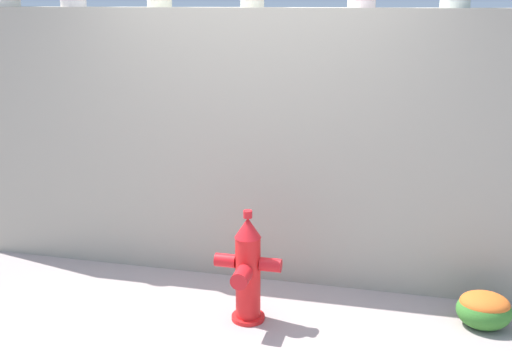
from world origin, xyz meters
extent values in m
plane|color=#A08F8C|center=(0.00, 0.00, 0.00)|extent=(24.00, 24.00, 0.00)
cube|color=#A09989|center=(0.00, 0.94, 1.04)|extent=(4.86, 0.30, 2.07)
cylinder|color=red|center=(0.13, 0.14, 0.01)|extent=(0.23, 0.23, 0.03)
cylinder|color=red|center=(0.13, 0.14, 0.30)|extent=(0.17, 0.17, 0.60)
cone|color=red|center=(0.13, 0.14, 0.67)|extent=(0.18, 0.18, 0.14)
cylinder|color=red|center=(0.13, 0.14, 0.77)|extent=(0.06, 0.06, 0.05)
cylinder|color=red|center=(-0.03, 0.14, 0.42)|extent=(0.14, 0.09, 0.09)
cylinder|color=red|center=(0.29, 0.14, 0.42)|extent=(0.14, 0.09, 0.09)
cylinder|color=red|center=(0.13, -0.03, 0.39)|extent=(0.12, 0.16, 0.12)
ellipsoid|color=#397B2C|center=(1.70, 0.43, 0.11)|extent=(0.36, 0.33, 0.25)
ellipsoid|color=orange|center=(1.70, 0.43, 0.17)|extent=(0.33, 0.29, 0.14)
camera|label=1|loc=(1.11, -3.63, 2.13)|focal=43.94mm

